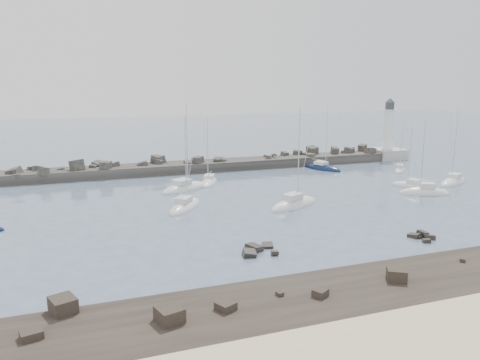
% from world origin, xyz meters
% --- Properties ---
extents(ground, '(400.00, 400.00, 0.00)m').
position_xyz_m(ground, '(0.00, 0.00, 0.00)').
color(ground, '#4A5D74').
rests_on(ground, ground).
extents(rock_shelf, '(140.00, 12.70, 2.01)m').
position_xyz_m(rock_shelf, '(0.31, -21.99, 0.03)').
color(rock_shelf, black).
rests_on(rock_shelf, ground).
extents(rock_cluster_near, '(4.39, 3.61, 1.38)m').
position_xyz_m(rock_cluster_near, '(-4.51, -8.64, 0.10)').
color(rock_cluster_near, black).
rests_on(rock_cluster_near, ground).
extents(rock_cluster_far, '(2.90, 3.22, 1.38)m').
position_xyz_m(rock_cluster_far, '(14.94, -11.01, 0.01)').
color(rock_cluster_far, black).
rests_on(rock_cluster_far, ground).
extents(breakwater, '(115.00, 7.25, 5.23)m').
position_xyz_m(breakwater, '(-7.78, 38.00, 0.35)').
color(breakwater, '#302E2B').
rests_on(breakwater, ground).
extents(lighthouse, '(7.00, 7.00, 14.60)m').
position_xyz_m(lighthouse, '(47.00, 38.00, 3.09)').
color(lighthouse, '#A8A8A3').
rests_on(lighthouse, ground).
extents(sailboat_2, '(7.44, 8.76, 13.99)m').
position_xyz_m(sailboat_2, '(-7.46, 10.82, 0.14)').
color(sailboat_2, white).
rests_on(sailboat_2, ground).
extents(sailboat_3, '(9.79, 7.38, 15.14)m').
position_xyz_m(sailboat_3, '(-4.83, 22.16, 0.15)').
color(sailboat_3, white).
rests_on(sailboat_3, ground).
extents(sailboat_4, '(5.72, 8.03, 12.33)m').
position_xyz_m(sailboat_4, '(0.33, 25.53, 0.13)').
color(sailboat_4, white).
rests_on(sailboat_4, ground).
extents(sailboat_5, '(9.87, 6.81, 15.16)m').
position_xyz_m(sailboat_5, '(7.48, 6.55, 0.16)').
color(sailboat_5, white).
rests_on(sailboat_5, ground).
extents(sailboat_6, '(5.93, 9.16, 13.83)m').
position_xyz_m(sailboat_6, '(25.93, 30.79, 0.13)').
color(sailboat_6, '#0E193B').
rests_on(sailboat_6, ground).
extents(sailboat_7, '(8.14, 5.52, 12.70)m').
position_xyz_m(sailboat_7, '(30.08, 6.10, 0.16)').
color(sailboat_7, white).
rests_on(sailboat_7, ground).
extents(sailboat_8, '(4.82, 7.31, 11.22)m').
position_xyz_m(sailboat_8, '(31.40, 10.71, 0.13)').
color(sailboat_8, white).
rests_on(sailboat_8, ground).
extents(sailboat_9, '(9.13, 6.34, 13.98)m').
position_xyz_m(sailboat_9, '(40.63, 11.01, 0.14)').
color(sailboat_9, white).
rests_on(sailboat_9, ground).
extents(sailboat_10, '(5.65, 5.86, 10.04)m').
position_xyz_m(sailboat_10, '(39.37, 23.77, 0.14)').
color(sailboat_10, white).
rests_on(sailboat_10, ground).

